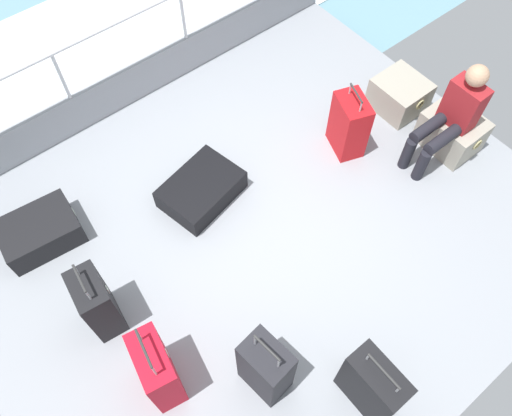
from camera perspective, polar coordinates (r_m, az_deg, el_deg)
ground_plane at (r=4.81m, az=0.82°, el=-2.77°), size 4.40×5.20×0.06m
gunwale_port at (r=5.77m, az=-13.30°, el=13.48°), size 0.06×5.20×0.45m
railing_port at (r=5.40m, az=-14.52°, el=17.60°), size 0.04×4.20×1.02m
sea_wake at (r=7.17m, az=-18.54°, el=16.26°), size 12.00×12.00×0.01m
cargo_crate_0 at (r=5.77m, az=15.66°, el=12.04°), size 0.55×0.48×0.35m
cargo_crate_1 at (r=5.57m, az=20.91°, el=7.95°), size 0.60×0.45×0.38m
passenger_seated at (r=5.18m, az=20.95°, el=9.63°), size 0.34×0.66×1.08m
suitcase_0 at (r=4.31m, az=-17.24°, el=-10.07°), size 0.40×0.28×0.84m
suitcase_1 at (r=4.02m, az=-10.90°, el=-17.22°), size 0.48×0.30×0.92m
suitcase_2 at (r=5.17m, az=10.30°, el=9.07°), size 0.45×0.37×0.78m
suitcase_3 at (r=4.91m, az=-6.09°, el=2.07°), size 0.67×0.84×0.23m
suitcase_4 at (r=3.96m, az=1.08°, el=-17.35°), size 0.39×0.29×0.88m
suitcase_5 at (r=4.05m, az=12.77°, el=-18.69°), size 0.46×0.24×0.76m
suitcase_6 at (r=5.02m, az=-22.89°, el=-2.46°), size 0.55×0.72×0.27m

